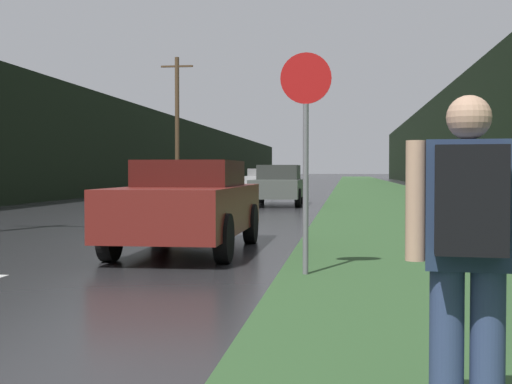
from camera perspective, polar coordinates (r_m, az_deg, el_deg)
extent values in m
cube|color=#33562D|center=(41.90, 10.17, -0.10)|extent=(6.00, 240.00, 0.02)
cube|color=silver|center=(14.62, -9.73, -3.44)|extent=(0.12, 3.00, 0.01)
cube|color=silver|center=(21.40, -4.25, -1.80)|extent=(0.12, 3.00, 0.01)
cube|color=silver|center=(28.28, -1.43, -0.94)|extent=(0.12, 3.00, 0.01)
cube|color=black|center=(53.61, -7.55, 3.17)|extent=(2.00, 140.00, 5.37)
cube|color=black|center=(52.51, 16.20, 4.24)|extent=(2.00, 140.00, 7.37)
cylinder|color=#4C3823|center=(39.84, -6.33, 5.27)|extent=(0.24, 0.24, 7.58)
cube|color=#4C3823|center=(40.18, -6.34, 9.96)|extent=(1.80, 0.10, 0.10)
cylinder|color=slate|center=(8.86, 3.99, 0.15)|extent=(0.07, 0.07, 2.14)
cylinder|color=#B71414|center=(8.93, 4.01, 9.07)|extent=(0.63, 0.02, 0.63)
cylinder|color=navy|center=(3.59, 14.99, -12.65)|extent=(0.16, 0.16, 0.84)
cylinder|color=navy|center=(3.60, 18.03, -12.63)|extent=(0.16, 0.16, 0.84)
cube|color=navy|center=(3.49, 16.61, -0.99)|extent=(0.41, 0.26, 0.61)
sphere|color=tan|center=(3.49, 16.67, 5.73)|extent=(0.21, 0.21, 0.21)
cylinder|color=tan|center=(3.48, 12.64, -0.69)|extent=(0.09, 0.09, 0.57)
cube|color=black|center=(3.28, 16.82, -0.62)|extent=(0.33, 0.21, 0.49)
cube|color=maroon|center=(11.61, -5.46, -1.36)|extent=(1.76, 4.58, 0.74)
cube|color=#40120F|center=(11.82, -5.23, 1.50)|extent=(1.49, 2.06, 0.42)
cylinder|color=black|center=(10.09, -2.59, -3.73)|extent=(0.20, 0.71, 0.71)
cylinder|color=black|center=(10.50, -11.63, -3.55)|extent=(0.20, 0.71, 0.71)
cylinder|color=black|center=(12.88, -0.44, -2.54)|extent=(0.20, 0.71, 0.71)
cylinder|color=black|center=(13.21, -7.64, -2.45)|extent=(0.20, 0.71, 0.71)
cube|color=#4C514C|center=(27.03, 1.81, 0.30)|extent=(1.76, 4.71, 0.67)
cube|color=#2D302D|center=(27.26, 1.86, 1.59)|extent=(1.50, 2.12, 0.55)
cylinder|color=black|center=(25.52, 3.37, -0.47)|extent=(0.20, 0.68, 0.68)
cylinder|color=black|center=(25.68, -0.36, -0.45)|extent=(0.20, 0.68, 0.68)
cylinder|color=black|center=(28.43, 3.77, -0.24)|extent=(0.20, 0.68, 0.68)
cylinder|color=black|center=(28.58, 0.42, -0.23)|extent=(0.20, 0.68, 0.68)
cube|color=#BCBCBC|center=(50.13, 0.40, 0.91)|extent=(1.88, 4.41, 0.67)
cube|color=slate|center=(49.90, 0.37, 1.58)|extent=(1.60, 1.98, 0.52)
cylinder|color=black|center=(51.60, -0.40, 0.59)|extent=(0.20, 0.61, 0.61)
cylinder|color=black|center=(51.39, 1.57, 0.59)|extent=(0.20, 0.61, 0.61)
cylinder|color=black|center=(48.89, -0.83, 0.53)|extent=(0.20, 0.61, 0.61)
cylinder|color=black|center=(48.67, 1.25, 0.53)|extent=(0.20, 0.61, 0.61)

